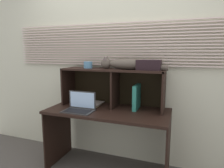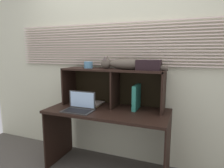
% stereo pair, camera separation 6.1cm
% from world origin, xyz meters
% --- Properties ---
extents(back_panel_with_blinds, '(4.40, 0.08, 2.50)m').
position_xyz_m(back_panel_with_blinds, '(0.00, 0.55, 1.26)').
color(back_panel_with_blinds, beige).
rests_on(back_panel_with_blinds, ground).
extents(desk, '(1.43, 0.66, 0.77)m').
position_xyz_m(desk, '(0.00, 0.18, 0.62)').
color(desk, black).
rests_on(desk, ground).
extents(hutch_shelf_unit, '(1.26, 0.33, 0.47)m').
position_xyz_m(hutch_shelf_unit, '(0.01, 0.37, 1.09)').
color(hutch_shelf_unit, black).
rests_on(hutch_shelf_unit, desk).
extents(cat, '(0.80, 0.16, 0.16)m').
position_xyz_m(cat, '(0.17, 0.33, 1.30)').
color(cat, '#51473E').
rests_on(cat, hutch_shelf_unit).
extents(laptop, '(0.35, 0.22, 0.22)m').
position_xyz_m(laptop, '(-0.29, 0.04, 0.81)').
color(laptop, '#2F2F2F').
rests_on(laptop, desk).
extents(binder_upright, '(0.05, 0.26, 0.29)m').
position_xyz_m(binder_upright, '(0.31, 0.33, 0.91)').
color(binder_upright, '#277767').
rests_on(binder_upright, desk).
extents(book_stack, '(0.21, 0.24, 0.03)m').
position_xyz_m(book_stack, '(-0.25, 0.34, 0.78)').
color(book_stack, tan).
rests_on(book_stack, desk).
extents(small_basket, '(0.11, 0.11, 0.08)m').
position_xyz_m(small_basket, '(-0.32, 0.33, 1.28)').
color(small_basket, teal).
rests_on(small_basket, hutch_shelf_unit).
extents(storage_box, '(0.27, 0.17, 0.11)m').
position_xyz_m(storage_box, '(0.45, 0.33, 1.30)').
color(storage_box, black).
rests_on(storage_box, hutch_shelf_unit).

